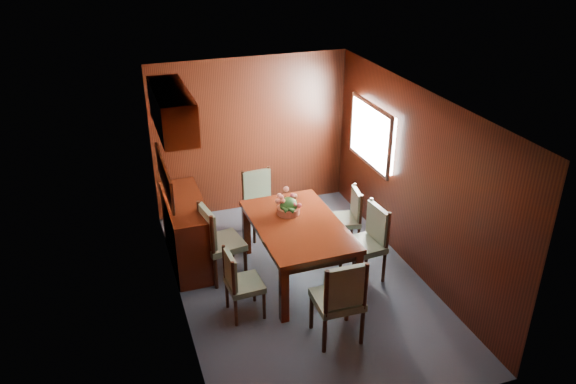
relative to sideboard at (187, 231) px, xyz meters
name	(u,v)px	position (x,y,z in m)	size (l,w,h in m)	color
ground	(301,283)	(1.25, -1.00, -0.45)	(4.50, 4.50, 0.00)	#373F4B
room_shell	(285,156)	(1.15, -0.67, 1.18)	(3.06, 4.52, 2.41)	black
sideboard	(187,231)	(0.00, 0.00, 0.00)	(0.48, 1.40, 0.90)	#321006
dining_table	(298,231)	(1.25, -0.84, 0.23)	(1.07, 1.69, 0.79)	#321006
chair_left_near	(239,280)	(0.36, -1.34, 0.03)	(0.41, 0.43, 0.87)	black
chair_left_far	(217,238)	(0.29, -0.52, 0.12)	(0.55, 0.56, 1.03)	black
chair_right_near	(369,238)	(2.11, -1.10, 0.10)	(0.49, 0.51, 1.00)	black
chair_right_far	(349,215)	(2.19, -0.34, 0.03)	(0.46, 0.48, 0.87)	black
chair_head	(340,297)	(1.27, -2.13, 0.13)	(0.51, 0.49, 1.05)	black
chair_foot	(260,199)	(1.12, 0.42, 0.08)	(0.50, 0.48, 0.96)	black
flower_centerpiece	(288,203)	(1.23, -0.56, 0.49)	(0.32, 0.32, 0.32)	#A54D32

